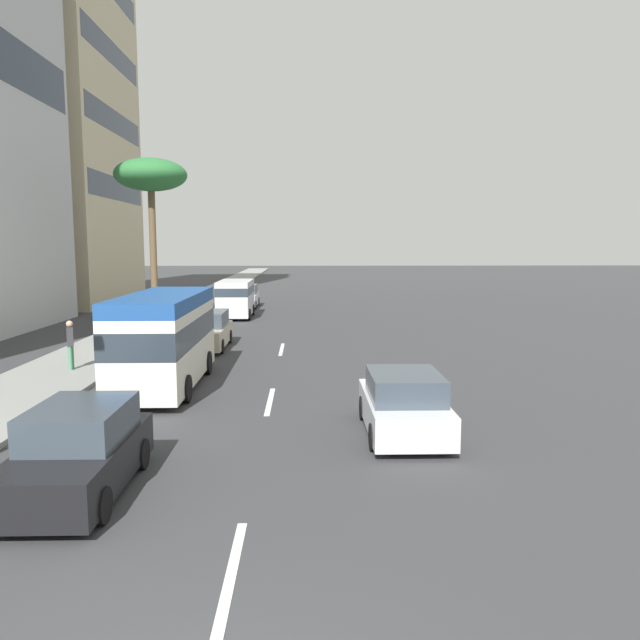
% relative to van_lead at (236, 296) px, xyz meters
% --- Properties ---
extents(ground_plane, '(198.00, 198.00, 0.00)m').
position_rel_van_lead_xyz_m(ground_plane, '(-2.92, -3.43, -1.37)').
color(ground_plane, '#38383A').
extents(sidewalk_right, '(162.00, 3.75, 0.15)m').
position_rel_van_lead_xyz_m(sidewalk_right, '(-2.92, 4.43, -1.30)').
color(sidewalk_right, gray).
rests_on(sidewalk_right, ground_plane).
extents(lane_stripe_near, '(3.20, 0.16, 0.01)m').
position_rel_van_lead_xyz_m(lane_stripe_near, '(-30.90, -3.43, -1.37)').
color(lane_stripe_near, silver).
rests_on(lane_stripe_near, ground_plane).
extents(lane_stripe_mid, '(3.20, 0.16, 0.01)m').
position_rel_van_lead_xyz_m(lane_stripe_mid, '(-21.20, -3.43, -1.37)').
color(lane_stripe_mid, silver).
rests_on(lane_stripe_mid, ground_plane).
extents(lane_stripe_far, '(3.20, 0.16, 0.01)m').
position_rel_van_lead_xyz_m(lane_stripe_far, '(-12.08, -3.43, -1.37)').
color(lane_stripe_far, silver).
rests_on(lane_stripe_far, ground_plane).
extents(van_lead, '(4.68, 2.15, 2.40)m').
position_rel_van_lead_xyz_m(van_lead, '(0.00, 0.00, 0.00)').
color(van_lead, silver).
rests_on(van_lead, ground_plane).
extents(car_second, '(4.02, 1.94, 1.59)m').
position_rel_van_lead_xyz_m(car_second, '(-24.48, -6.94, -0.62)').
color(car_second, silver).
rests_on(car_second, ground_plane).
extents(car_third, '(4.62, 1.87, 1.67)m').
position_rel_van_lead_xyz_m(car_third, '(-11.60, -0.01, -0.58)').
color(car_third, beige).
rests_on(car_third, ground_plane).
extents(car_fourth, '(4.11, 1.87, 1.68)m').
position_rel_van_lead_xyz_m(car_fourth, '(-27.89, -0.20, -0.58)').
color(car_fourth, black).
rests_on(car_fourth, ground_plane).
extents(minibus_fifth, '(6.93, 2.36, 3.11)m').
position_rel_van_lead_xyz_m(minibus_fifth, '(-19.25, 0.14, 0.33)').
color(minibus_fifth, silver).
rests_on(minibus_fifth, ground_plane).
extents(car_sixth, '(4.54, 1.88, 1.70)m').
position_rel_van_lead_xyz_m(car_sixth, '(6.58, 0.02, -0.57)').
color(car_sixth, white).
rests_on(car_sixth, ground_plane).
extents(pedestrian_near_lamp, '(0.33, 0.38, 1.62)m').
position_rel_van_lead_xyz_m(pedestrian_near_lamp, '(-4.50, 5.19, -0.34)').
color(pedestrian_near_lamp, '#4C8C66').
rests_on(pedestrian_near_lamp, sidewalk_right).
extents(pedestrian_mid_block, '(0.37, 0.31, 1.81)m').
position_rel_van_lead_xyz_m(pedestrian_mid_block, '(-17.05, 4.08, -0.21)').
color(pedestrian_mid_block, '#4C8C66').
rests_on(pedestrian_mid_block, sidewalk_right).
extents(palm_tree, '(4.23, 4.23, 9.58)m').
position_rel_van_lead_xyz_m(palm_tree, '(-2.46, 4.57, 7.23)').
color(palm_tree, brown).
rests_on(palm_tree, sidewalk_right).
extents(office_tower_far, '(14.69, 11.53, 36.09)m').
position_rel_van_lead_xyz_m(office_tower_far, '(10.55, 16.20, 16.67)').
color(office_tower_far, beige).
rests_on(office_tower_far, ground_plane).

